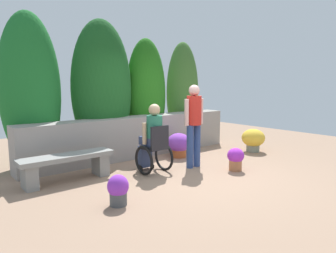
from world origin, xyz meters
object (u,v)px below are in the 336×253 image
(person_in_wheelchair, at_px, (153,141))
(flower_pot_terracotta_by_wall, at_px, (118,189))
(person_standing_companion, at_px, (194,120))
(flower_pot_purple_near, at_px, (179,144))
(flower_pot_small_foreground, at_px, (253,139))
(flower_pot_red_accent, at_px, (236,158))
(stone_bench, at_px, (67,164))

(person_in_wheelchair, xyz_separation_m, flower_pot_terracotta_by_wall, (-1.34, -0.97, -0.39))
(person_standing_companion, bearing_deg, flower_pot_purple_near, 60.06)
(flower_pot_small_foreground, bearing_deg, flower_pot_red_accent, -155.24)
(person_standing_companion, relative_size, flower_pot_small_foreground, 2.92)
(person_in_wheelchair, xyz_separation_m, flower_pot_purple_near, (1.20, 0.61, -0.32))
(person_in_wheelchair, distance_m, flower_pot_red_accent, 1.67)
(stone_bench, xyz_separation_m, flower_pot_purple_near, (2.69, 0.10, -0.02))
(stone_bench, distance_m, flower_pot_terracotta_by_wall, 1.50)
(flower_pot_terracotta_by_wall, distance_m, flower_pot_small_foreground, 4.44)
(flower_pot_terracotta_by_wall, xyz_separation_m, flower_pot_red_accent, (2.67, 0.04, 0.02))
(person_standing_companion, bearing_deg, flower_pot_red_accent, -65.02)
(person_in_wheelchair, bearing_deg, flower_pot_terracotta_by_wall, -140.68)
(stone_bench, distance_m, flower_pot_purple_near, 2.69)
(flower_pot_purple_near, bearing_deg, flower_pot_red_accent, -85.40)
(flower_pot_terracotta_by_wall, xyz_separation_m, flower_pot_small_foreground, (4.36, 0.82, 0.09))
(person_in_wheelchair, relative_size, flower_pot_small_foreground, 2.31)
(person_in_wheelchair, relative_size, flower_pot_red_accent, 2.94)
(flower_pot_terracotta_by_wall, height_order, flower_pot_small_foreground, flower_pot_small_foreground)
(stone_bench, distance_m, person_standing_companion, 2.55)
(flower_pot_terracotta_by_wall, height_order, flower_pot_red_accent, flower_pot_red_accent)
(stone_bench, bearing_deg, person_in_wheelchair, -26.47)
(flower_pot_small_foreground, bearing_deg, person_standing_companion, -178.18)
(person_standing_companion, distance_m, flower_pot_red_accent, 1.12)
(stone_bench, relative_size, flower_pot_purple_near, 2.90)
(flower_pot_purple_near, bearing_deg, flower_pot_terracotta_by_wall, -148.02)
(person_in_wheelchair, bearing_deg, stone_bench, 164.00)
(flower_pot_red_accent, height_order, flower_pot_small_foreground, flower_pot_small_foreground)
(flower_pot_purple_near, distance_m, flower_pot_terracotta_by_wall, 3.00)
(flower_pot_red_accent, xyz_separation_m, flower_pot_small_foreground, (1.69, 0.78, 0.07))
(person_in_wheelchair, relative_size, flower_pot_terracotta_by_wall, 3.00)
(person_in_wheelchair, xyz_separation_m, flower_pot_small_foreground, (3.02, -0.16, -0.31))
(stone_bench, relative_size, person_standing_companion, 0.97)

